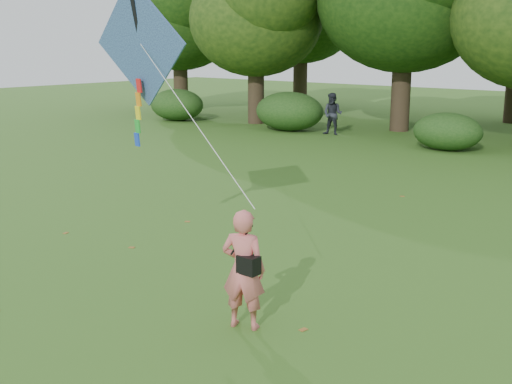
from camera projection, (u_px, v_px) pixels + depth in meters
The scene contains 6 objects.
ground at pixel (220, 328), 9.16m from camera, with size 100.00×100.00×0.00m, color #265114.
man_kite_flyer at pixel (244, 269), 9.02m from camera, with size 0.63×0.42×1.74m, color #DA6966.
bystander_left at pixel (333, 114), 28.33m from camera, with size 0.90×0.70×1.85m, color #262933.
crossbody_bag at pixel (248, 264), 8.90m from camera, with size 0.43×0.20×0.70m.
flying_kite at pixel (140, 46), 11.86m from camera, with size 5.27×1.92×3.36m.
fallen_leaves at pixel (253, 267), 11.68m from camera, with size 10.21×12.87×0.01m.
Camera 1 is at (5.79, -6.21, 3.97)m, focal length 45.00 mm.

